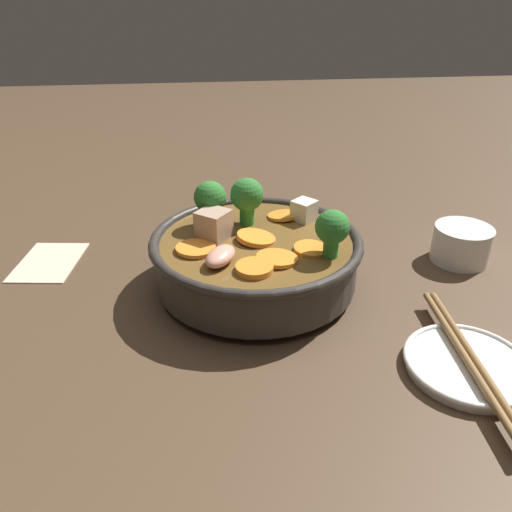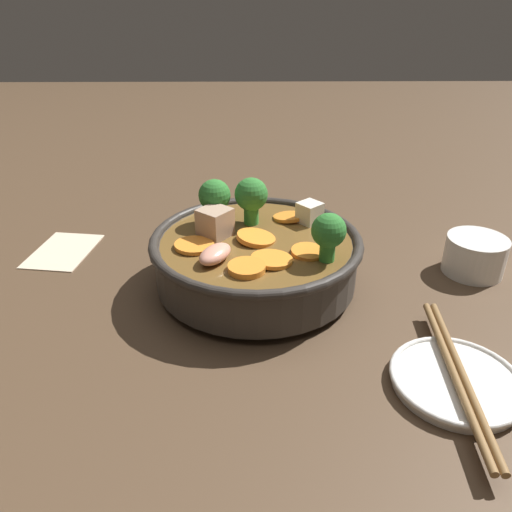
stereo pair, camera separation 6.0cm
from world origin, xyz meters
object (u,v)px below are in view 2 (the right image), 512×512
at_px(side_saucer, 456,381).
at_px(chopsticks_pair, 458,373).
at_px(stirfry_bowl, 256,253).
at_px(tea_cup, 475,255).

bearing_deg(side_saucer, chopsticks_pair, 180.00).
relative_size(stirfry_bowl, chopsticks_pair, 1.15).
bearing_deg(tea_cup, side_saucer, -25.08).
xyz_separation_m(stirfry_bowl, tea_cup, (-0.03, 0.28, -0.02)).
bearing_deg(stirfry_bowl, side_saucer, 45.50).
height_order(stirfry_bowl, side_saucer, stirfry_bowl).
distance_m(side_saucer, tea_cup, 0.24).
distance_m(stirfry_bowl, chopsticks_pair, 0.26).
height_order(stirfry_bowl, tea_cup, stirfry_bowl).
distance_m(side_saucer, chopsticks_pair, 0.01).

